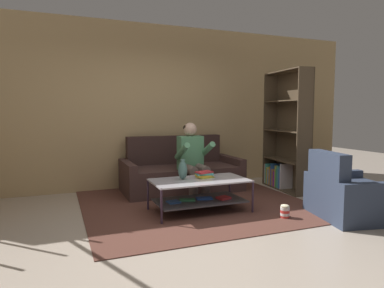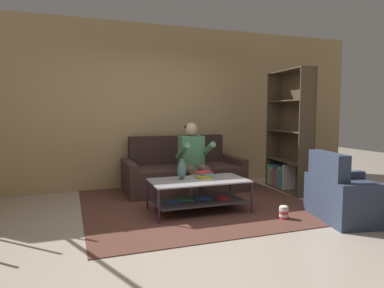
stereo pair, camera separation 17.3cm
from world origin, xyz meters
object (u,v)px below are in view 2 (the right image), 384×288
at_px(couch, 182,173).
at_px(book_stack, 204,175).
at_px(popcorn_tub, 284,212).
at_px(coffee_table, 199,191).
at_px(vase, 182,170).
at_px(armchair, 349,197).
at_px(bookshelf, 289,144).
at_px(person_seated_center, 194,157).

xyz_separation_m(couch, book_stack, (-0.07, -1.17, 0.19)).
xyz_separation_m(book_stack, popcorn_tub, (0.78, -0.79, -0.39)).
relative_size(coffee_table, vase, 4.71).
relative_size(vase, armchair, 0.26).
distance_m(bookshelf, armchair, 1.79).
bearing_deg(bookshelf, vase, -163.71).
bearing_deg(coffee_table, book_stack, 45.00).
height_order(vase, bookshelf, bookshelf).
distance_m(book_stack, armchair, 1.89).
bearing_deg(person_seated_center, couch, 90.00).
bearing_deg(popcorn_tub, bookshelf, 53.04).
bearing_deg(coffee_table, couch, 81.43).
bearing_deg(popcorn_tub, armchair, -20.03).
bearing_deg(popcorn_tub, book_stack, 134.44).
bearing_deg(book_stack, couch, 86.37).
xyz_separation_m(couch, coffee_table, (-0.19, -1.29, -0.00)).
xyz_separation_m(person_seated_center, bookshelf, (1.77, 0.01, 0.14)).
bearing_deg(bookshelf, couch, 162.76).
bearing_deg(coffee_table, person_seated_center, 75.07).
relative_size(book_stack, popcorn_tub, 1.42).
height_order(coffee_table, vase, vase).
xyz_separation_m(couch, popcorn_tub, (0.70, -1.96, -0.21)).
bearing_deg(couch, armchair, -56.78).
xyz_separation_m(couch, armchair, (1.47, -2.24, -0.02)).
distance_m(person_seated_center, coffee_table, 0.83).
bearing_deg(couch, vase, -108.53).
bearing_deg(couch, coffee_table, -98.57).
bearing_deg(bookshelf, armchair, -99.94).
bearing_deg(person_seated_center, vase, -122.62).
xyz_separation_m(armchair, popcorn_tub, (-0.77, 0.28, -0.19)).
xyz_separation_m(book_stack, armchair, (1.54, -1.07, -0.20)).
xyz_separation_m(coffee_table, book_stack, (0.12, 0.12, 0.19)).
bearing_deg(vase, coffee_table, -29.32).
height_order(couch, vase, couch).
bearing_deg(couch, popcorn_tub, -70.34).
distance_m(couch, person_seated_center, 0.66).
bearing_deg(person_seated_center, book_stack, -96.95).
distance_m(person_seated_center, popcorn_tub, 1.66).
relative_size(bookshelf, armchair, 1.91).
bearing_deg(book_stack, person_seated_center, 83.05).
bearing_deg(book_stack, coffee_table, -135.00).
relative_size(bookshelf, popcorn_tub, 11.51).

